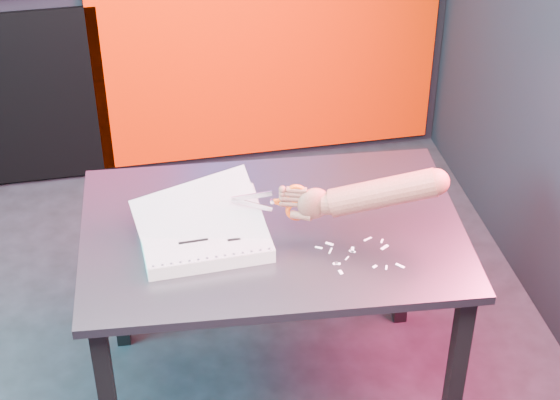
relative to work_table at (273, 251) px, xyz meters
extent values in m
cube|color=black|center=(-0.38, 0.06, -0.66)|extent=(3.00, 3.00, 0.01)
cube|color=black|center=(-0.51, 0.38, -0.30)|extent=(0.05, 0.05, 0.72)
cube|color=black|center=(0.51, -0.38, -0.30)|extent=(0.05, 0.05, 0.72)
cube|color=black|center=(0.56, 0.30, -0.30)|extent=(0.05, 0.05, 0.72)
cube|color=#373737|center=(0.00, 0.00, 0.08)|extent=(1.25, 0.88, 0.03)
cube|color=white|center=(-0.22, -0.04, 0.11)|extent=(0.39, 0.30, 0.04)
cube|color=silver|center=(-0.22, -0.04, 0.14)|extent=(0.39, 0.30, 0.00)
cube|color=silver|center=(-0.22, -0.04, 0.14)|extent=(0.39, 0.28, 0.12)
cube|color=silver|center=(-0.23, -0.02, 0.17)|extent=(0.41, 0.27, 0.20)
cylinder|color=black|center=(-0.38, -0.17, 0.14)|extent=(0.01, 0.01, 0.00)
cylinder|color=black|center=(-0.36, -0.17, 0.14)|extent=(0.01, 0.01, 0.00)
cylinder|color=black|center=(-0.33, -0.17, 0.14)|extent=(0.01, 0.01, 0.00)
cylinder|color=black|center=(-0.30, -0.17, 0.14)|extent=(0.01, 0.01, 0.00)
cylinder|color=black|center=(-0.28, -0.17, 0.14)|extent=(0.01, 0.01, 0.00)
cylinder|color=black|center=(-0.25, -0.17, 0.14)|extent=(0.01, 0.01, 0.00)
cylinder|color=black|center=(-0.23, -0.17, 0.14)|extent=(0.01, 0.01, 0.00)
cylinder|color=black|center=(-0.20, -0.16, 0.14)|extent=(0.01, 0.01, 0.00)
cylinder|color=black|center=(-0.17, -0.16, 0.14)|extent=(0.01, 0.01, 0.00)
cylinder|color=black|center=(-0.15, -0.16, 0.14)|extent=(0.01, 0.01, 0.00)
cylinder|color=black|center=(-0.12, -0.16, 0.14)|extent=(0.01, 0.01, 0.00)
cylinder|color=black|center=(-0.09, -0.16, 0.14)|extent=(0.01, 0.01, 0.00)
cylinder|color=black|center=(-0.07, -0.16, 0.14)|extent=(0.01, 0.01, 0.00)
cylinder|color=black|center=(-0.04, -0.16, 0.14)|extent=(0.01, 0.01, 0.00)
cylinder|color=black|center=(-0.40, 0.08, 0.14)|extent=(0.01, 0.01, 0.00)
cylinder|color=black|center=(-0.37, 0.08, 0.14)|extent=(0.01, 0.01, 0.00)
cylinder|color=black|center=(-0.34, 0.09, 0.14)|extent=(0.01, 0.01, 0.00)
cylinder|color=black|center=(-0.32, 0.09, 0.14)|extent=(0.01, 0.01, 0.00)
cylinder|color=black|center=(-0.29, 0.09, 0.14)|extent=(0.01, 0.01, 0.00)
cylinder|color=black|center=(-0.26, 0.09, 0.14)|extent=(0.01, 0.01, 0.00)
cylinder|color=black|center=(-0.24, 0.09, 0.14)|extent=(0.01, 0.01, 0.00)
cylinder|color=black|center=(-0.21, 0.09, 0.14)|extent=(0.01, 0.01, 0.00)
cylinder|color=black|center=(-0.18, 0.09, 0.14)|extent=(0.01, 0.01, 0.00)
cylinder|color=black|center=(-0.16, 0.09, 0.14)|extent=(0.01, 0.01, 0.00)
cylinder|color=black|center=(-0.13, 0.10, 0.14)|extent=(0.01, 0.01, 0.00)
cylinder|color=black|center=(-0.10, 0.10, 0.14)|extent=(0.01, 0.01, 0.00)
cylinder|color=black|center=(-0.08, 0.10, 0.14)|extent=(0.01, 0.01, 0.00)
cylinder|color=black|center=(-0.05, 0.10, 0.14)|extent=(0.01, 0.01, 0.00)
cube|color=black|center=(-0.31, 0.01, 0.14)|extent=(0.07, 0.01, 0.00)
cube|color=black|center=(-0.20, -0.01, 0.14)|extent=(0.05, 0.01, 0.00)
cube|color=black|center=(-0.26, -0.08, 0.14)|extent=(0.09, 0.02, 0.00)
cube|color=black|center=(-0.13, -0.09, 0.14)|extent=(0.04, 0.01, 0.00)
cube|color=silver|center=(-0.07, -0.02, 0.24)|extent=(0.12, 0.04, 0.05)
cube|color=silver|center=(-0.07, -0.02, 0.21)|extent=(0.12, 0.04, 0.05)
cylinder|color=silver|center=(-0.01, -0.04, 0.22)|extent=(0.02, 0.01, 0.01)
cube|color=#F3460F|center=(0.01, -0.04, 0.21)|extent=(0.05, 0.02, 0.02)
cube|color=#F3460F|center=(0.01, -0.04, 0.23)|extent=(0.05, 0.02, 0.02)
torus|color=#F3460F|center=(0.06, -0.06, 0.25)|extent=(0.07, 0.03, 0.07)
torus|color=#F3460F|center=(0.06, -0.06, 0.19)|extent=(0.07, 0.03, 0.07)
ellipsoid|color=brown|center=(0.11, -0.07, 0.22)|extent=(0.10, 0.06, 0.11)
cylinder|color=brown|center=(0.06, -0.06, 0.22)|extent=(0.08, 0.04, 0.02)
cylinder|color=brown|center=(0.06, -0.06, 0.24)|extent=(0.08, 0.04, 0.02)
cylinder|color=brown|center=(0.06, -0.06, 0.25)|extent=(0.07, 0.04, 0.02)
cylinder|color=brown|center=(0.06, -0.06, 0.27)|extent=(0.06, 0.04, 0.02)
cylinder|color=brown|center=(0.07, -0.07, 0.18)|extent=(0.07, 0.06, 0.03)
cylinder|color=brown|center=(0.16, -0.09, 0.23)|extent=(0.08, 0.08, 0.07)
cylinder|color=brown|center=(0.31, -0.13, 0.27)|extent=(0.34, 0.18, 0.18)
sphere|color=brown|center=(0.45, -0.17, 0.32)|extent=(0.08, 0.08, 0.08)
cube|color=white|center=(0.16, -0.11, 0.09)|extent=(0.03, 0.02, 0.00)
cube|color=white|center=(0.12, -0.12, 0.09)|extent=(0.02, 0.02, 0.00)
cube|color=white|center=(0.19, -0.19, 0.09)|extent=(0.02, 0.02, 0.00)
cube|color=white|center=(0.16, -0.21, 0.09)|extent=(0.02, 0.02, 0.00)
cube|color=white|center=(0.28, -0.11, 0.09)|extent=(0.03, 0.02, 0.00)
cube|color=white|center=(0.15, -0.21, 0.09)|extent=(0.02, 0.01, 0.00)
cube|color=white|center=(0.22, -0.16, 0.09)|extent=(0.02, 0.02, 0.00)
cube|color=white|center=(0.34, -0.25, 0.09)|extent=(0.03, 0.03, 0.00)
cube|color=white|center=(0.30, -0.25, 0.09)|extent=(0.01, 0.02, 0.00)
cube|color=white|center=(0.15, -0.15, 0.09)|extent=(0.02, 0.03, 0.00)
cube|color=white|center=(0.32, -0.13, 0.09)|extent=(0.01, 0.02, 0.00)
cube|color=white|center=(0.26, -0.24, 0.09)|extent=(0.02, 0.02, 0.00)
cube|color=white|center=(0.22, -0.15, 0.09)|extent=(0.02, 0.03, 0.00)
cube|color=white|center=(0.32, -0.16, 0.09)|extent=(0.03, 0.02, 0.00)
cube|color=white|center=(0.16, -0.25, 0.09)|extent=(0.01, 0.02, 0.00)
camera|label=1|loc=(-0.42, -2.29, 1.86)|focal=60.00mm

